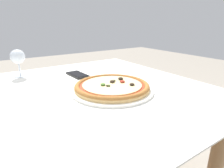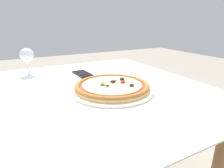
{
  "view_description": "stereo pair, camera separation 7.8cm",
  "coord_description": "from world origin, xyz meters",
  "px_view_note": "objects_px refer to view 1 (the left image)",
  "views": [
    {
      "loc": [
        -0.24,
        -0.69,
        0.99
      ],
      "look_at": [
        0.17,
        -0.07,
        0.74
      ],
      "focal_mm": 30.0,
      "sensor_mm": 36.0,
      "label": 1
    },
    {
      "loc": [
        -0.18,
        -0.73,
        0.99
      ],
      "look_at": [
        0.17,
        -0.07,
        0.74
      ],
      "focal_mm": 30.0,
      "sensor_mm": 36.0,
      "label": 2
    }
  ],
  "objects_px": {
    "dining_table": "(69,112)",
    "pizza_plate": "(112,87)",
    "wine_glass_far_left": "(18,58)",
    "cell_phone": "(77,75)"
  },
  "relations": [
    {
      "from": "dining_table",
      "to": "wine_glass_far_left",
      "type": "bearing_deg",
      "value": 106.91
    },
    {
      "from": "wine_glass_far_left",
      "to": "cell_phone",
      "type": "relative_size",
      "value": 0.97
    },
    {
      "from": "dining_table",
      "to": "pizza_plate",
      "type": "distance_m",
      "value": 0.21
    },
    {
      "from": "cell_phone",
      "to": "dining_table",
      "type": "bearing_deg",
      "value": -122.52
    },
    {
      "from": "pizza_plate",
      "to": "dining_table",
      "type": "bearing_deg",
      "value": 156.72
    },
    {
      "from": "dining_table",
      "to": "pizza_plate",
      "type": "height_order",
      "value": "pizza_plate"
    },
    {
      "from": "dining_table",
      "to": "pizza_plate",
      "type": "relative_size",
      "value": 3.42
    },
    {
      "from": "wine_glass_far_left",
      "to": "cell_phone",
      "type": "distance_m",
      "value": 0.32
    },
    {
      "from": "dining_table",
      "to": "wine_glass_far_left",
      "type": "relative_size",
      "value": 8.3
    },
    {
      "from": "dining_table",
      "to": "pizza_plate",
      "type": "xyz_separation_m",
      "value": [
        0.17,
        -0.07,
        0.1
      ]
    }
  ]
}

